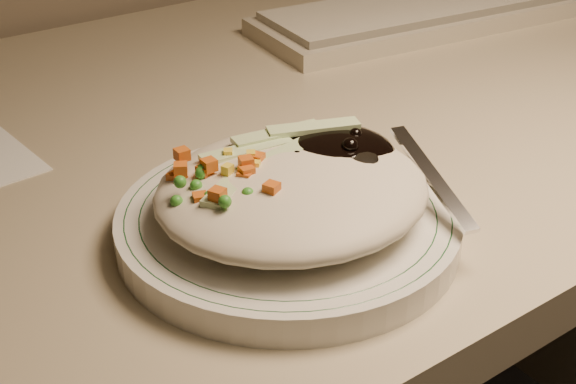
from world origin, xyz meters
TOP-DOWN VIEW (x-y plane):
  - desk at (0.00, 1.38)m, footprint 1.40×0.70m
  - plate at (-0.10, 1.19)m, footprint 0.24×0.24m
  - plate_rim at (-0.10, 1.19)m, footprint 0.23×0.23m
  - meal at (-0.09, 1.19)m, footprint 0.21×0.19m
  - keyboard at (0.31, 1.48)m, footprint 0.42×0.19m

SIDE VIEW (x-z plane):
  - desk at x=0.00m, z-range 0.17..0.91m
  - plate at x=-0.10m, z-range 0.74..0.76m
  - keyboard at x=0.31m, z-range 0.74..0.77m
  - plate_rim at x=-0.10m, z-range 0.76..0.76m
  - meal at x=-0.09m, z-range 0.76..0.81m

